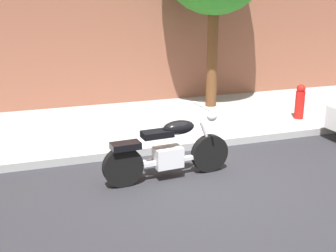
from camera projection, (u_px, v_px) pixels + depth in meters
name	position (u px, v px, depth m)	size (l,w,h in m)	color
ground_plane	(202.00, 179.00, 7.02)	(60.00, 60.00, 0.00)	#28282D
sidewalk	(149.00, 123.00, 9.67)	(21.55, 3.40, 0.14)	#9F9F9F
motorcycle	(168.00, 151.00, 6.92)	(2.11, 0.70, 1.12)	black
fire_hydrant	(300.00, 104.00, 9.71)	(0.20, 0.20, 0.91)	red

